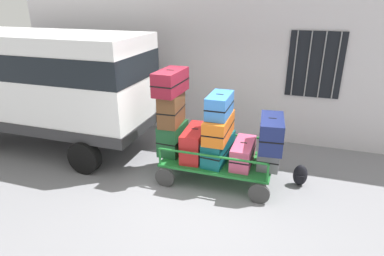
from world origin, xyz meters
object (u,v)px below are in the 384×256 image
Objects in this scene: luggage_cart at (218,162)px; backpack at (300,175)px; suitcase_right_middle at (271,133)px; suitcase_center_top at (220,105)px; van at (44,79)px; suitcase_center_middle at (219,127)px; suitcase_left_bottom at (173,138)px; suitcase_midleft_bottom at (195,143)px; suitcase_center_bottom at (218,148)px; suitcase_left_middle at (171,109)px; suitcase_left_top at (171,82)px; suitcase_right_bottom at (269,157)px; suitcase_midright_bottom at (243,153)px.

luggage_cart is 1.61m from backpack.
suitcase_center_top is at bearing -179.83° from suitcase_right_middle.
suitcase_center_middle is at bearing -4.67° from van.
suitcase_left_bottom is 0.96× the size of suitcase_center_top.
luggage_cart is 1.05m from suitcase_left_bottom.
suitcase_midleft_bottom is 2.15m from backpack.
suitcase_left_bottom is 1.28m from suitcase_center_top.
suitcase_midleft_bottom is 0.96× the size of suitcase_center_bottom.
suitcase_left_middle is 0.55m from suitcase_left_top.
suitcase_center_top is 1.47× the size of suitcase_right_bottom.
van is 6.77× the size of suitcase_left_bottom.
suitcase_right_middle is at bearing 0.17° from suitcase_center_top.
suitcase_right_middle reaches higher than suitcase_center_bottom.
suitcase_center_top is (0.00, 0.00, 0.44)m from suitcase_center_middle.
suitcase_right_bottom is at bearing -0.14° from suitcase_left_top.
suitcase_midright_bottom reaches higher than suitcase_right_bottom.
suitcase_left_middle is at bearing 179.60° from suitcase_midright_bottom.
suitcase_midleft_bottom is 0.64m from suitcase_center_middle.
suitcase_left_top reaches higher than suitcase_center_top.
luggage_cart is 0.61m from suitcase_midleft_bottom.
van is at bearing 176.16° from suitcase_midright_bottom.
suitcase_left_bottom is at bearing 177.57° from suitcase_center_bottom.
suitcase_right_bottom is 0.56× the size of suitcase_right_middle.
suitcase_left_middle is at bearing -174.45° from backpack.
suitcase_right_bottom is (0.49, -0.00, -0.00)m from suitcase_midright_bottom.
suitcase_left_middle reaches higher than suitcase_midleft_bottom.
suitcase_midright_bottom is at bearing -3.84° from van.
suitcase_center_middle is (0.98, -0.03, -0.80)m from suitcase_left_top.
suitcase_left_bottom is 0.64m from suitcase_left_middle.
suitcase_left_bottom is (-0.98, 0.04, 0.39)m from luggage_cart.
van is 3.92m from suitcase_midleft_bottom.
suitcase_center_bottom is 1.13× the size of suitcase_midright_bottom.
suitcase_left_bottom is 2.63m from backpack.
suitcase_left_top is 1.26m from suitcase_center_middle.
suitcase_center_top is (0.98, -0.07, 0.82)m from suitcase_left_bottom.
van reaches higher than suitcase_center_top.
suitcase_left_bottom is at bearing 175.72° from suitcase_center_top.
suitcase_midright_bottom is at bearing 0.00° from suitcase_left_top.
suitcase_left_top is 0.99× the size of suitcase_midright_bottom.
suitcase_center_middle is (0.98, -0.08, 0.39)m from suitcase_left_bottom.
suitcase_center_bottom reaches higher than backpack.
suitcase_right_bottom is at bearing -156.45° from backpack.
suitcase_left_middle is 1.41× the size of suitcase_right_bottom.
suitcase_left_bottom is at bearing 178.20° from suitcase_midright_bottom.
suitcase_center_bottom is (0.98, -0.04, -0.07)m from suitcase_left_bottom.
suitcase_right_middle reaches higher than suitcase_left_bottom.
suitcase_right_bottom is at bearing -0.58° from suitcase_midright_bottom.
suitcase_center_bottom is at bearing 178.31° from suitcase_right_middle.
van reaches higher than suitcase_left_bottom.
suitcase_center_top reaches higher than suitcase_left_bottom.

